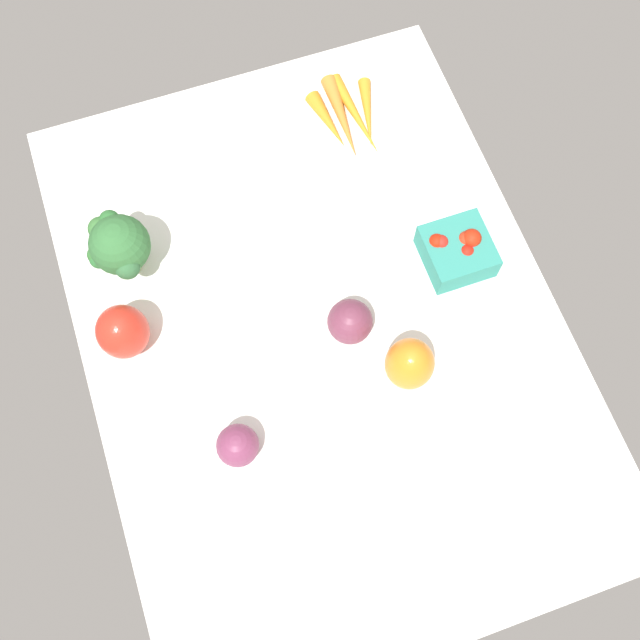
% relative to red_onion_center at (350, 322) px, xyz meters
% --- Properties ---
extents(tablecloth, '(1.04, 0.76, 0.02)m').
position_rel_red_onion_center_xyz_m(tablecloth, '(-0.02, -0.04, -0.05)').
color(tablecloth, white).
rests_on(tablecloth, ground).
extents(red_onion_center, '(0.07, 0.07, 0.07)m').
position_rel_red_onion_center_xyz_m(red_onion_center, '(0.00, 0.00, 0.00)').
color(red_onion_center, brown).
rests_on(red_onion_center, tablecloth).
extents(red_onion_near_basket, '(0.07, 0.07, 0.07)m').
position_rel_red_onion_center_xyz_m(red_onion_near_basket, '(0.13, -0.23, -0.00)').
color(red_onion_near_basket, '#7C3657').
rests_on(red_onion_near_basket, tablecloth).
extents(bell_pepper_red, '(0.10, 0.10, 0.10)m').
position_rel_red_onion_center_xyz_m(bell_pepper_red, '(-0.10, -0.34, 0.01)').
color(bell_pepper_red, red).
rests_on(bell_pepper_red, tablecloth).
extents(bell_pepper_orange, '(0.11, 0.11, 0.10)m').
position_rel_red_onion_center_xyz_m(bell_pepper_orange, '(0.10, 0.06, 0.01)').
color(bell_pepper_orange, orange).
rests_on(bell_pepper_orange, tablecloth).
extents(berry_basket, '(0.11, 0.11, 0.07)m').
position_rel_red_onion_center_xyz_m(berry_basket, '(-0.06, 0.21, -0.01)').
color(berry_basket, teal).
rests_on(berry_basket, tablecloth).
extents(carrot_bunch, '(0.18, 0.13, 0.03)m').
position_rel_red_onion_center_xyz_m(carrot_bunch, '(-0.38, 0.13, -0.02)').
color(carrot_bunch, orange).
rests_on(carrot_bunch, tablecloth).
extents(broccoli_head, '(0.11, 0.10, 0.13)m').
position_rel_red_onion_center_xyz_m(broccoli_head, '(-0.23, -0.31, 0.04)').
color(broccoli_head, '#99C080').
rests_on(broccoli_head, tablecloth).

